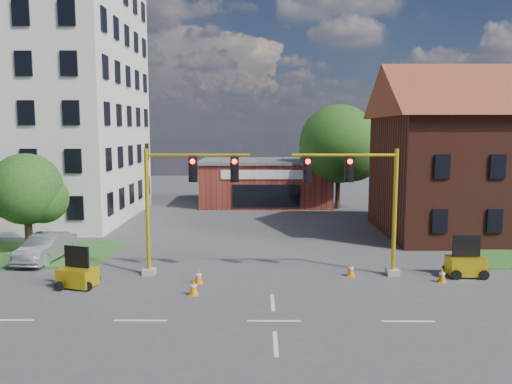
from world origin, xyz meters
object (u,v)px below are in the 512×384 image
Objects in this scene: signal_mast_west at (181,196)px; signal_mast_east at (361,196)px; trailer_east at (466,264)px; pickup_white at (448,223)px; trailer_west at (78,275)px.

signal_mast_east is (8.71, 0.00, 0.00)m from signal_mast_west.
pickup_white is (2.80, 9.89, 0.19)m from trailer_east.
pickup_white is at bearing 47.03° from trailer_west.
trailer_east is 10.28m from pickup_white.
trailer_west is at bearing 103.63° from pickup_white.
signal_mast_west reaches higher than trailer_east.
signal_mast_east is 6.12m from trailer_east.
signal_mast_east is 3.35× the size of trailer_west.
signal_mast_east reaches higher than trailer_west.
pickup_white is (16.65, 9.75, -3.13)m from signal_mast_west.
signal_mast_west is 19.55m from pickup_white.
signal_mast_east reaches higher than pickup_white.
trailer_east is at bearing -1.60° from signal_mast_east.
signal_mast_west is 8.71m from signal_mast_east.
trailer_west is 24.15m from pickup_white.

